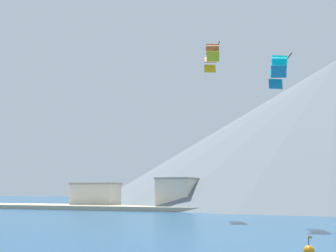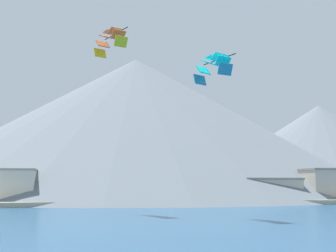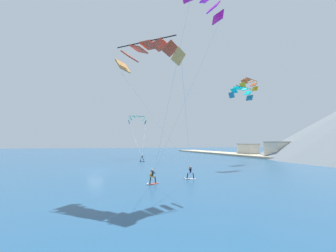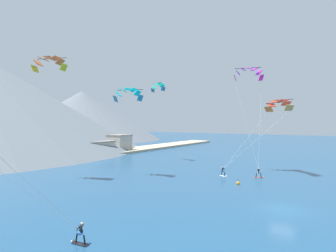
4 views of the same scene
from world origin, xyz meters
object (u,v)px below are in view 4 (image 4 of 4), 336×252
(kitesurfer_mid_center, at_px, (260,175))
(parafoil_kite_distant_mid_solo, at_px, (158,86))
(kitesurfer_near_lead, at_px, (79,237))
(parafoil_kite_near_trail, at_px, (278,104))
(parafoil_kite_mid_center, at_px, (248,73))
(parafoil_kite_distant_high_outer, at_px, (128,93))
(race_marker_buoy, at_px, (238,183))
(kitesurfer_near_trail, at_px, (224,173))
(parafoil_kite_distant_low_drift, at_px, (49,62))

(kitesurfer_mid_center, xyz_separation_m, parafoil_kite_distant_mid_solo, (8.43, 27.60, 18.38))
(parafoil_kite_distant_mid_solo, bearing_deg, kitesurfer_near_lead, -152.10)
(parafoil_kite_near_trail, height_order, parafoil_kite_mid_center, parafoil_kite_mid_center)
(parafoil_kite_distant_high_outer, bearing_deg, kitesurfer_near_lead, -146.20)
(kitesurfer_near_lead, bearing_deg, race_marker_buoy, -8.46)
(kitesurfer_near_lead, bearing_deg, parafoil_kite_distant_high_outer, 33.80)
(kitesurfer_near_lead, relative_size, parafoil_kite_mid_center, 0.09)
(parafoil_kite_mid_center, bearing_deg, race_marker_buoy, -170.27)
(kitesurfer_near_lead, relative_size, race_marker_buoy, 1.75)
(parafoil_kite_mid_center, height_order, parafoil_kite_distant_mid_solo, parafoil_kite_mid_center)
(kitesurfer_near_trail, distance_m, kitesurfer_mid_center, 6.11)
(parafoil_kite_near_trail, distance_m, parafoil_kite_distant_high_outer, 28.21)
(kitesurfer_near_trail, xyz_separation_m, parafoil_kite_distant_mid_solo, (10.67, 21.91, 18.39))
(parafoil_kite_near_trail, relative_size, parafoil_kite_distant_high_outer, 2.19)
(race_marker_buoy, bearing_deg, parafoil_kite_mid_center, 9.73)
(kitesurfer_near_lead, distance_m, parafoil_kite_near_trail, 42.13)
(parafoil_kite_mid_center, xyz_separation_m, race_marker_buoy, (-12.87, -2.21, -19.31))
(parafoil_kite_mid_center, bearing_deg, parafoil_kite_distant_low_drift, 135.68)
(parafoil_kite_distant_mid_solo, bearing_deg, kitesurfer_mid_center, -106.98)
(kitesurfer_near_trail, height_order, parafoil_kite_distant_mid_solo, parafoil_kite_distant_mid_solo)
(parafoil_kite_distant_mid_solo, bearing_deg, parafoil_kite_near_trail, -94.09)
(parafoil_kite_mid_center, bearing_deg, kitesurfer_mid_center, -148.24)
(parafoil_kite_near_trail, relative_size, parafoil_kite_distant_low_drift, 2.00)
(kitesurfer_mid_center, distance_m, parafoil_kite_distant_low_drift, 40.85)
(parafoil_kite_distant_high_outer, height_order, parafoil_kite_distant_low_drift, parafoil_kite_distant_low_drift)
(kitesurfer_near_trail, bearing_deg, kitesurfer_mid_center, -68.50)
(parafoil_kite_mid_center, height_order, parafoil_kite_distant_low_drift, parafoil_kite_distant_low_drift)
(parafoil_kite_distant_high_outer, xyz_separation_m, race_marker_buoy, (4.18, -18.89, -14.72))
(kitesurfer_mid_center, distance_m, parafoil_kite_near_trail, 14.08)
(parafoil_kite_mid_center, xyz_separation_m, parafoil_kite_distant_low_drift, (-26.53, 25.91, 0.34))
(kitesurfer_mid_center, height_order, parafoil_kite_mid_center, parafoil_kite_mid_center)
(kitesurfer_near_lead, relative_size, parafoil_kite_distant_low_drift, 0.28)
(kitesurfer_mid_center, xyz_separation_m, parafoil_kite_near_trail, (6.33, -1.77, 12.45))
(parafoil_kite_near_trail, height_order, parafoil_kite_distant_mid_solo, parafoil_kite_distant_mid_solo)
(kitesurfer_near_trail, bearing_deg, kitesurfer_near_lead, -179.74)
(parafoil_kite_distant_high_outer, relative_size, race_marker_buoy, 5.60)
(parafoil_kite_near_trail, xyz_separation_m, parafoil_kite_mid_center, (-0.18, 5.58, 6.44))
(parafoil_kite_mid_center, distance_m, parafoil_kite_distant_high_outer, 24.29)
(parafoil_kite_near_trail, relative_size, parafoil_kite_distant_mid_solo, 2.57)
(kitesurfer_near_lead, xyz_separation_m, parafoil_kite_mid_center, (39.38, -1.73, 18.95))
(kitesurfer_near_trail, distance_m, race_marker_buoy, 6.08)
(kitesurfer_near_trail, height_order, parafoil_kite_distant_low_drift, parafoil_kite_distant_low_drift)
(parafoil_kite_distant_high_outer, bearing_deg, parafoil_kite_distant_low_drift, 135.77)
(parafoil_kite_near_trail, bearing_deg, parafoil_kite_distant_high_outer, 127.74)
(kitesurfer_near_trail, bearing_deg, parafoil_kite_mid_center, -12.60)
(kitesurfer_near_trail, height_order, race_marker_buoy, kitesurfer_near_trail)
(kitesurfer_mid_center, xyz_separation_m, parafoil_kite_mid_center, (6.15, 3.81, 18.89))
(parafoil_kite_distant_low_drift, xyz_separation_m, race_marker_buoy, (13.66, -28.11, -19.66))
(parafoil_kite_near_trail, distance_m, parafoil_kite_distant_low_drift, 41.84)
(kitesurfer_near_lead, height_order, kitesurfer_mid_center, kitesurfer_mid_center)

